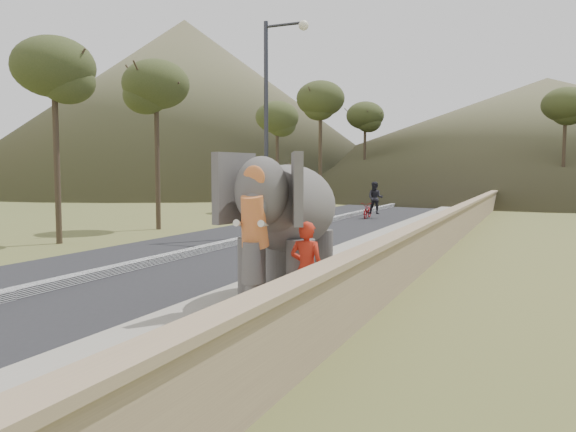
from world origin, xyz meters
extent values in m
plane|color=olive|center=(0.00, 0.00, 0.00)|extent=(160.00, 160.00, 0.00)
cube|color=black|center=(-5.00, 10.00, 0.01)|extent=(7.00, 120.00, 0.03)
cube|color=black|center=(-5.00, 10.00, 0.11)|extent=(0.35, 120.00, 0.22)
cube|color=#9E9687|center=(0.00, 10.00, 0.07)|extent=(3.00, 120.00, 0.15)
cube|color=tan|center=(1.65, 10.00, 0.55)|extent=(0.30, 120.00, 1.10)
cylinder|color=#2B2A2F|center=(-5.00, 11.71, 4.00)|extent=(0.16, 0.16, 8.00)
cylinder|color=#2B2A2F|center=(-4.20, 11.71, 7.80)|extent=(1.60, 0.10, 0.10)
sphere|color=#FFF2CC|center=(-3.50, 11.71, 7.70)|extent=(0.36, 0.36, 0.36)
cylinder|color=#2D2D33|center=(-4.50, 11.60, 1.00)|extent=(0.08, 0.08, 2.00)
cube|color=orange|center=(-4.50, 11.60, 2.10)|extent=(0.60, 0.05, 0.60)
cone|color=brown|center=(-38.00, 55.00, 11.00)|extent=(60.00, 60.00, 22.00)
cone|color=brown|center=(5.00, 70.00, 7.00)|extent=(80.00, 80.00, 14.00)
imported|color=red|center=(0.95, 1.08, 0.93)|extent=(0.57, 0.37, 1.56)
imported|color=maroon|center=(-3.87, 21.54, 0.42)|extent=(0.69, 1.65, 0.85)
imported|color=black|center=(-3.46, 21.54, 1.10)|extent=(0.88, 0.71, 1.71)
camera|label=1|loc=(4.31, -7.22, 2.51)|focal=35.00mm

